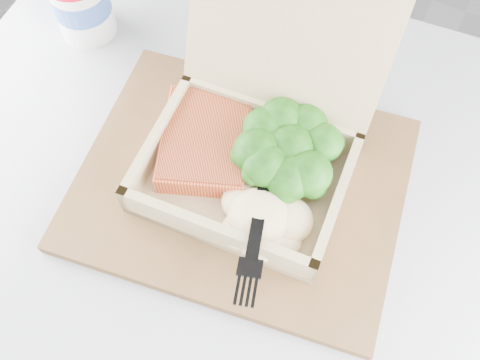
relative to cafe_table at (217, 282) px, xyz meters
The scene contains 10 objects.
floor 0.62m from the cafe_table, 114.46° to the left, with size 4.00×4.00×0.00m, color gray.
cafe_table is the anchor object (origin of this frame).
serving_tray 0.20m from the cafe_table, 84.60° to the left, with size 0.35×0.28×0.02m, color brown.
takeout_container 0.27m from the cafe_table, 85.93° to the left, with size 0.23×0.25×0.19m.
salmon_fillet 0.24m from the cafe_table, 120.08° to the left, with size 0.10×0.13×0.03m, color #FF6531.
broccoli_pile 0.26m from the cafe_table, 66.25° to the left, with size 0.12×0.12×0.04m, color #2C7E1C, non-canonical shape.
mashed_potatoes 0.23m from the cafe_table, 23.74° to the left, with size 0.10×0.09×0.04m, color #FADAA2.
plastic_fork 0.25m from the cafe_table, 47.21° to the left, with size 0.07×0.16×0.02m.
paper_cup 0.41m from the cafe_table, 146.76° to the left, with size 0.07×0.07×0.09m.
receipt 0.31m from the cafe_table, 96.59° to the left, with size 0.07×0.13×0.00m, color white.
Camera 1 is at (0.26, -0.48, 1.26)m, focal length 40.00 mm.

